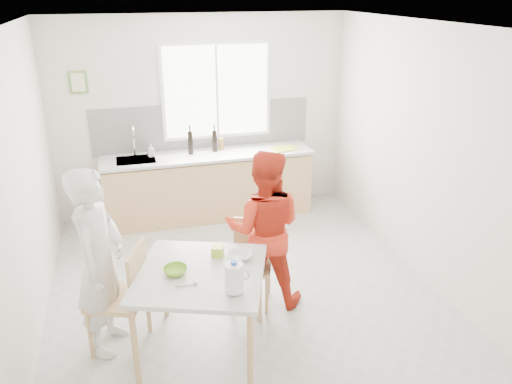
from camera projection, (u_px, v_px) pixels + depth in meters
ground at (244, 290)px, 5.33m from camera, size 4.50×4.50×0.00m
room_shell at (243, 143)px, 4.70m from camera, size 4.50×4.50×4.50m
window at (217, 91)px, 6.71m from camera, size 1.50×0.06×1.30m
backsplash at (203, 126)px, 6.86m from camera, size 3.00×0.02×0.65m
picture_frame at (78, 82)px, 6.21m from camera, size 0.22×0.03×0.28m
kitchen_counter at (209, 188)px, 6.91m from camera, size 2.84×0.64×1.37m
dining_table at (201, 280)px, 4.20m from camera, size 1.34×1.34×0.80m
chair_left at (125, 293)px, 4.31m from camera, size 0.59×0.59×1.00m
chair_far at (251, 258)px, 5.01m from camera, size 0.52×0.52×0.87m
person_white at (100, 263)px, 4.21m from camera, size 0.60×0.72×1.70m
person_red at (264, 229)px, 4.88m from camera, size 0.95×0.85×1.62m
bowl_green at (175, 271)px, 4.12m from camera, size 0.25×0.25×0.06m
bowl_white at (240, 256)px, 4.36m from camera, size 0.28×0.28×0.05m
milk_jug at (235, 277)px, 3.83m from camera, size 0.20×0.15×0.26m
green_box at (217, 251)px, 4.40m from camera, size 0.13×0.13×0.09m
spoon at (185, 285)px, 3.97m from camera, size 0.16×0.01×0.01m
cutting_board at (285, 149)px, 6.90m from camera, size 0.39×0.30×0.01m
wine_bottle_a at (190, 142)px, 6.64m from camera, size 0.07×0.07×0.32m
wine_bottle_b at (215, 141)px, 6.76m from camera, size 0.07×0.07×0.30m
jar_amber at (221, 144)px, 6.85m from camera, size 0.06×0.06×0.16m
soap_bottle at (151, 150)px, 6.58m from camera, size 0.09×0.09×0.17m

